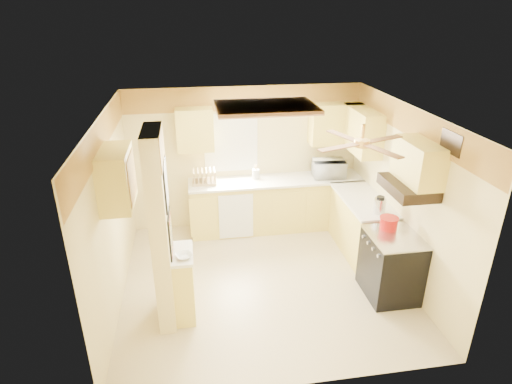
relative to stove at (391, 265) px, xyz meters
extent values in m
plane|color=tan|center=(-1.67, 0.55, -0.46)|extent=(4.00, 4.00, 0.00)
plane|color=white|center=(-1.67, 0.55, 2.04)|extent=(4.00, 4.00, 0.00)
plane|color=#E2CE8A|center=(-1.67, 2.45, 0.79)|extent=(4.00, 0.00, 4.00)
plane|color=#E2CE8A|center=(-1.67, -1.35, 0.79)|extent=(4.00, 0.00, 4.00)
plane|color=#E2CE8A|center=(-3.67, 0.55, 0.79)|extent=(0.00, 3.80, 3.80)
plane|color=#E2CE8A|center=(0.33, 0.55, 0.79)|extent=(0.00, 3.80, 3.80)
cube|color=gold|center=(-1.67, 2.43, 1.84)|extent=(4.00, 0.02, 0.40)
cube|color=#E2CE8A|center=(-3.02, 0.00, 0.79)|extent=(0.20, 0.70, 2.50)
cube|color=#E6D25B|center=(-2.80, 0.00, -0.01)|extent=(0.25, 0.55, 0.90)
cube|color=white|center=(-2.80, 0.00, 0.46)|extent=(0.28, 0.58, 0.04)
cube|color=#E6D25B|center=(-1.17, 2.15, -0.01)|extent=(3.00, 0.60, 0.90)
cube|color=#E6D25B|center=(0.03, 1.15, -0.01)|extent=(0.60, 1.40, 0.90)
cube|color=white|center=(-1.17, 2.14, 0.46)|extent=(3.04, 0.64, 0.04)
cube|color=white|center=(0.02, 1.15, 0.46)|extent=(0.64, 1.44, 0.04)
cube|color=white|center=(-1.92, 1.84, -0.03)|extent=(0.58, 0.02, 0.80)
cube|color=white|center=(-1.92, 2.44, 1.09)|extent=(0.92, 0.02, 1.02)
cube|color=white|center=(-1.92, 2.44, 1.09)|extent=(0.80, 0.02, 0.90)
cube|color=#E6D25B|center=(-2.52, 2.27, 1.39)|extent=(0.60, 0.35, 0.70)
cube|color=#E6D25B|center=(-0.12, 2.27, 1.39)|extent=(0.90, 0.35, 0.70)
cube|color=#E6D25B|center=(0.16, 1.80, 1.39)|extent=(0.35, 1.00, 0.70)
cube|color=#E6D25B|center=(-3.49, 0.30, 1.39)|extent=(0.35, 0.75, 0.70)
cube|color=#E6D25B|center=(0.16, 0.00, 1.49)|extent=(0.35, 0.76, 0.52)
cube|color=black|center=(0.00, 0.00, -0.01)|extent=(0.65, 0.76, 0.90)
cube|color=silver|center=(0.00, 0.00, 0.44)|extent=(0.66, 0.77, 0.02)
cylinder|color=silver|center=(-0.33, -0.25, 0.34)|extent=(0.03, 0.05, 0.05)
cylinder|color=silver|center=(-0.33, -0.08, 0.34)|extent=(0.03, 0.05, 0.05)
cylinder|color=silver|center=(-0.33, 0.08, 0.34)|extent=(0.03, 0.05, 0.05)
cylinder|color=silver|center=(-0.33, 0.25, 0.34)|extent=(0.03, 0.05, 0.05)
cube|color=black|center=(0.07, 0.00, 1.16)|extent=(0.50, 0.76, 0.14)
cube|color=black|center=(-2.91, 0.00, 1.39)|extent=(0.02, 0.42, 0.57)
cube|color=white|center=(-2.90, 0.00, 1.39)|extent=(0.01, 0.37, 0.52)
cube|color=black|center=(-2.91, 0.00, 0.74)|extent=(0.02, 0.42, 0.57)
cube|color=yellow|center=(-2.90, 0.00, 0.74)|extent=(0.01, 0.37, 0.52)
cube|color=brown|center=(-1.57, 1.05, 2.00)|extent=(1.35, 0.95, 0.06)
cube|color=white|center=(-1.57, 1.05, 1.97)|extent=(1.15, 0.75, 0.02)
cylinder|color=gold|center=(-0.67, -0.15, 1.96)|extent=(0.04, 0.04, 0.16)
cylinder|color=gold|center=(-0.67, -0.15, 1.82)|extent=(0.18, 0.18, 0.08)
cube|color=brown|center=(-0.37, -0.04, 1.82)|extent=(0.55, 0.28, 0.01)
cube|color=brown|center=(-0.78, 0.15, 1.82)|extent=(0.28, 0.55, 0.01)
cube|color=brown|center=(-0.97, -0.26, 1.82)|extent=(0.55, 0.28, 0.01)
cube|color=brown|center=(-0.56, -0.45, 1.82)|extent=(0.28, 0.55, 0.01)
cube|color=black|center=(0.31, -0.35, 1.84)|extent=(0.02, 0.40, 0.25)
imported|color=white|center=(-0.24, 2.12, 0.63)|extent=(0.58, 0.42, 0.30)
imported|color=white|center=(-2.76, -0.13, 0.50)|extent=(0.26, 0.26, 0.05)
cylinder|color=#AD110E|center=(0.00, 0.22, 0.53)|extent=(0.24, 0.24, 0.15)
cylinder|color=#AD110E|center=(0.00, 0.22, 0.62)|extent=(0.25, 0.25, 0.02)
cylinder|color=silver|center=(0.05, 0.65, 0.59)|extent=(0.17, 0.17, 0.23)
cylinder|color=black|center=(0.05, 0.65, 0.72)|extent=(0.11, 0.11, 0.03)
cube|color=tan|center=(-2.41, 2.17, 0.50)|extent=(0.42, 0.32, 0.04)
cube|color=tan|center=(-2.58, 2.17, 0.60)|extent=(0.02, 0.28, 0.23)
cube|color=tan|center=(-2.51, 2.17, 0.60)|extent=(0.02, 0.28, 0.23)
cube|color=tan|center=(-2.44, 2.17, 0.60)|extent=(0.02, 0.28, 0.23)
cube|color=tan|center=(-2.37, 2.17, 0.60)|extent=(0.02, 0.28, 0.23)
cube|color=tan|center=(-2.30, 2.17, 0.60)|extent=(0.02, 0.28, 0.23)
cube|color=tan|center=(-2.23, 2.17, 0.60)|extent=(0.02, 0.28, 0.23)
cylinder|color=white|center=(-2.51, 2.17, 0.60)|extent=(0.02, 0.23, 0.23)
cylinder|color=white|center=(-2.37, 2.17, 0.60)|extent=(0.02, 0.23, 0.23)
cylinder|color=white|center=(-1.52, 2.25, 0.56)|extent=(0.13, 0.13, 0.16)
cylinder|color=tan|center=(-1.49, 2.25, 0.61)|extent=(0.01, 0.01, 0.25)
cylinder|color=tan|center=(-1.52, 2.27, 0.61)|extent=(0.01, 0.01, 0.25)
cylinder|color=tan|center=(-1.54, 2.25, 0.61)|extent=(0.01, 0.01, 0.25)
cylinder|color=tan|center=(-1.51, 2.23, 0.61)|extent=(0.01, 0.01, 0.25)
camera|label=1|loc=(-2.59, -4.58, 3.28)|focal=30.00mm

